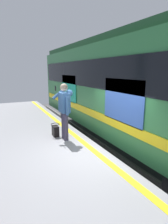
{
  "coord_description": "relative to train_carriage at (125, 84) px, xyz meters",
  "views": [
    {
      "loc": [
        -4.0,
        2.43,
        3.02
      ],
      "look_at": [
        0.53,
        0.3,
        1.91
      ],
      "focal_mm": 30.14,
      "sensor_mm": 36.0,
      "label": 1
    }
  ],
  "objects": [
    {
      "name": "passenger",
      "position": [
        -0.69,
        2.64,
        -0.52
      ],
      "size": [
        0.57,
        0.55,
        1.65
      ],
      "color": "#383347",
      "rests_on": "platform"
    },
    {
      "name": "track_rail_near",
      "position": [
        -1.75,
        0.71,
        -2.43
      ],
      "size": [
        22.38,
        0.08,
        0.16
      ],
      "primitive_type": "cube",
      "color": "slate",
      "rests_on": "ground"
    },
    {
      "name": "safety_line",
      "position": [
        -1.75,
        2.27,
        -1.5
      ],
      "size": [
        16.87,
        0.16,
        0.01
      ],
      "primitive_type": "cube",
      "color": "yellow",
      "rests_on": "platform"
    },
    {
      "name": "ground_plane",
      "position": [
        -1.75,
        1.97,
        -2.51
      ],
      "size": [
        25.83,
        25.83,
        0.0
      ],
      "primitive_type": "plane",
      "color": "#3D3D3F"
    },
    {
      "name": "platform",
      "position": [
        -1.75,
        4.2,
        -2.0
      ],
      "size": [
        17.22,
        4.45,
        1.01
      ],
      "primitive_type": "cube",
      "color": "gray",
      "rests_on": "ground"
    },
    {
      "name": "train_carriage",
      "position": [
        0.0,
        0.0,
        0.0
      ],
      "size": [
        10.9,
        3.07,
        3.94
      ],
      "color": "#2D723F",
      "rests_on": "ground"
    },
    {
      "name": "handbag",
      "position": [
        -0.3,
        2.83,
        -1.32
      ],
      "size": [
        0.3,
        0.28,
        0.39
      ],
      "color": "black",
      "rests_on": "platform"
    }
  ]
}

